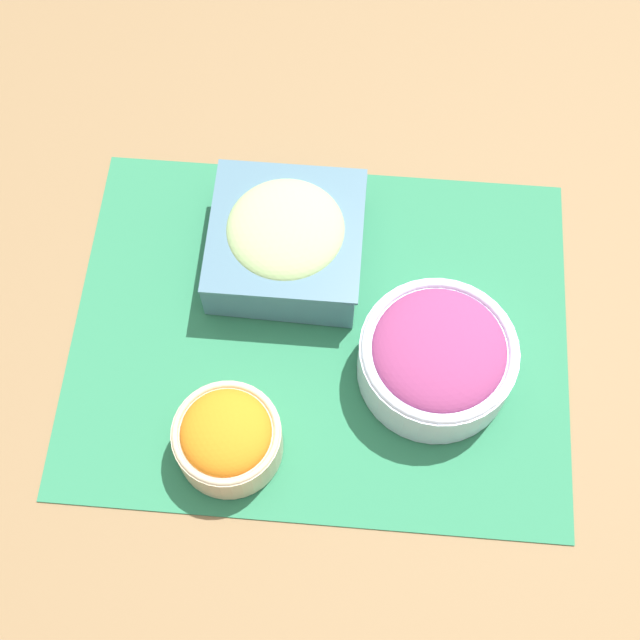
% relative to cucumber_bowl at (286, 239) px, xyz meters
% --- Properties ---
extents(ground_plane, '(3.00, 3.00, 0.00)m').
position_rel_cucumber_bowl_xyz_m(ground_plane, '(-0.05, 0.09, -0.05)').
color(ground_plane, olive).
extents(placemat, '(0.56, 0.44, 0.00)m').
position_rel_cucumber_bowl_xyz_m(placemat, '(-0.05, 0.09, -0.04)').
color(placemat, '#2D7A51').
rests_on(placemat, ground_plane).
extents(cucumber_bowl, '(0.18, 0.18, 0.08)m').
position_rel_cucumber_bowl_xyz_m(cucumber_bowl, '(0.00, 0.00, 0.00)').
color(cucumber_bowl, slate).
rests_on(cucumber_bowl, placemat).
extents(carrot_bowl, '(0.11, 0.11, 0.07)m').
position_rel_cucumber_bowl_xyz_m(carrot_bowl, '(0.04, 0.24, -0.00)').
color(carrot_bowl, beige).
rests_on(carrot_bowl, placemat).
extents(onion_bowl, '(0.17, 0.17, 0.08)m').
position_rel_cucumber_bowl_xyz_m(onion_bowl, '(-0.18, 0.13, 0.00)').
color(onion_bowl, silver).
rests_on(onion_bowl, placemat).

